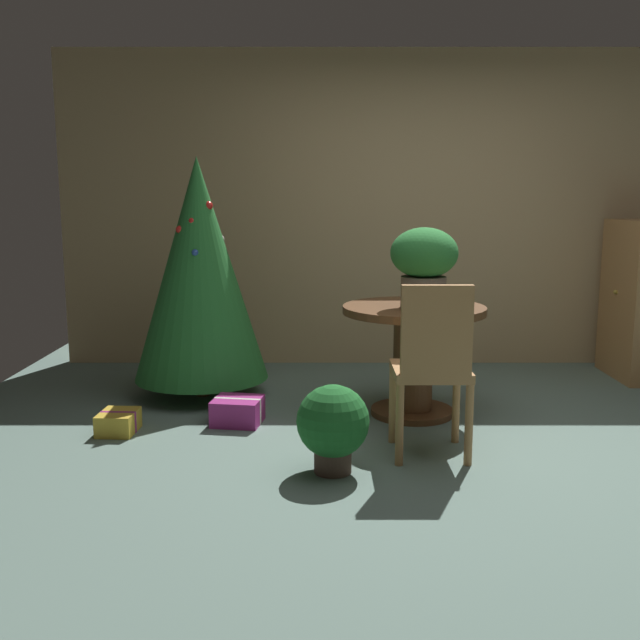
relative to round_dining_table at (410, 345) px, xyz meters
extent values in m
plane|color=slate|center=(0.23, -0.65, -0.46)|extent=(6.60, 6.60, 0.00)
cube|color=tan|center=(0.23, 1.55, 0.84)|extent=(6.00, 0.10, 2.60)
cylinder|color=brown|center=(0.00, 0.00, -0.44)|extent=(0.54, 0.54, 0.04)
cylinder|color=brown|center=(0.00, 0.00, -0.11)|extent=(0.26, 0.26, 0.63)
cylinder|color=brown|center=(0.00, 0.00, 0.23)|extent=(0.92, 0.92, 0.05)
cylinder|color=#665B51|center=(0.05, -0.08, 0.36)|extent=(0.28, 0.28, 0.20)
ellipsoid|color=#287533|center=(0.05, -0.08, 0.60)|extent=(0.42, 0.42, 0.32)
sphere|color=red|center=(-0.04, -0.05, 0.69)|extent=(0.06, 0.06, 0.06)
sphere|color=red|center=(-0.10, -0.09, 0.66)|extent=(0.05, 0.05, 0.05)
cylinder|color=#B27F4C|center=(-0.18, -0.55, -0.24)|extent=(0.04, 0.04, 0.44)
cylinder|color=#B27F4C|center=(0.18, -0.55, -0.24)|extent=(0.04, 0.04, 0.44)
cylinder|color=#B27F4C|center=(-0.18, -0.92, -0.24)|extent=(0.04, 0.04, 0.44)
cylinder|color=#B27F4C|center=(0.18, -0.92, -0.24)|extent=(0.04, 0.04, 0.44)
cube|color=#B27F4C|center=(0.00, -0.73, 0.01)|extent=(0.41, 0.41, 0.05)
cube|color=#B27F4C|center=(0.00, -0.91, 0.27)|extent=(0.37, 0.05, 0.47)
cylinder|color=brown|center=(-1.45, 0.47, -0.40)|extent=(0.10, 0.10, 0.13)
cone|color=#287533|center=(-1.45, 0.47, 0.45)|extent=(0.95, 0.95, 1.56)
sphere|color=red|center=(-1.37, 0.43, 0.89)|extent=(0.06, 0.06, 0.06)
sphere|color=silver|center=(-1.31, 0.51, 0.66)|extent=(0.06, 0.06, 0.06)
sphere|color=gold|center=(-1.60, 0.73, 0.07)|extent=(0.06, 0.06, 0.06)
sphere|color=#2D51A8|center=(-1.25, 0.52, 0.44)|extent=(0.06, 0.06, 0.06)
sphere|color=red|center=(-1.47, 0.35, 0.79)|extent=(0.05, 0.05, 0.05)
sphere|color=red|center=(-1.56, 0.38, 0.73)|extent=(0.05, 0.05, 0.05)
sphere|color=#2D51A8|center=(-1.33, 0.70, 0.23)|extent=(0.05, 0.05, 0.05)
sphere|color=#2D51A8|center=(-1.45, 0.28, 0.58)|extent=(0.05, 0.05, 0.05)
cube|color=gold|center=(-1.83, -0.38, -0.40)|extent=(0.23, 0.28, 0.13)
cube|color=#9E287A|center=(-1.83, -0.38, -0.40)|extent=(0.22, 0.04, 0.13)
cube|color=#9E287A|center=(-1.12, -0.20, -0.38)|extent=(0.33, 0.31, 0.16)
cube|color=silver|center=(-1.12, -0.20, -0.38)|extent=(0.30, 0.08, 0.16)
sphere|color=#B29338|center=(1.70, 1.00, 0.22)|extent=(0.04, 0.04, 0.04)
cylinder|color=#4C382D|center=(-0.54, -1.02, -0.40)|extent=(0.20, 0.20, 0.12)
sphere|color=#1E6628|center=(-0.54, -1.02, -0.19)|extent=(0.38, 0.38, 0.38)
camera|label=1|loc=(-0.60, -4.61, 0.95)|focal=40.81mm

